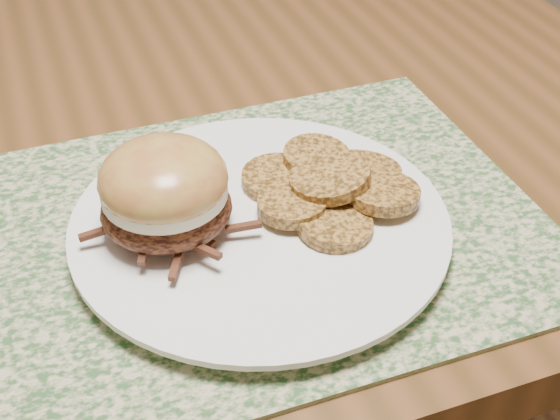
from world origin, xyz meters
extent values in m
cylinder|color=brown|center=(0.69, 0.39, 0.35)|extent=(0.06, 0.06, 0.71)
cube|color=#32582D|center=(0.28, -0.26, 0.75)|extent=(0.45, 0.33, 0.00)
cylinder|color=white|center=(0.29, -0.27, 0.76)|extent=(0.26, 0.26, 0.02)
ellipsoid|color=black|center=(0.23, -0.26, 0.79)|extent=(0.10, 0.10, 0.04)
cylinder|color=beige|center=(0.23, -0.26, 0.81)|extent=(0.09, 0.09, 0.01)
ellipsoid|color=#AC8038|center=(0.23, -0.26, 0.81)|extent=(0.10, 0.10, 0.05)
cylinder|color=#A47230|center=(0.32, -0.23, 0.77)|extent=(0.07, 0.07, 0.01)
cylinder|color=#A47230|center=(0.36, -0.22, 0.78)|extent=(0.07, 0.07, 0.02)
cylinder|color=#A47230|center=(0.38, -0.25, 0.77)|extent=(0.09, 0.09, 0.02)
cylinder|color=#A47230|center=(0.32, -0.27, 0.78)|extent=(0.07, 0.07, 0.01)
cylinder|color=#A47230|center=(0.35, -0.26, 0.79)|extent=(0.09, 0.09, 0.02)
cylinder|color=#A47230|center=(0.38, -0.28, 0.78)|extent=(0.08, 0.08, 0.02)
cylinder|color=#A47230|center=(0.34, -0.30, 0.77)|extent=(0.06, 0.06, 0.02)
camera|label=1|loc=(0.16, -0.68, 1.13)|focal=50.00mm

